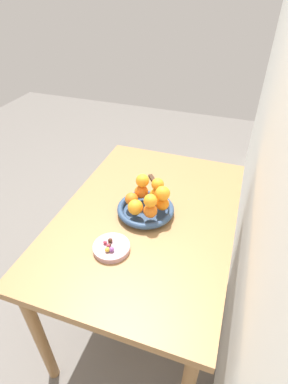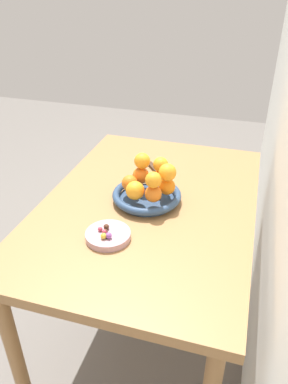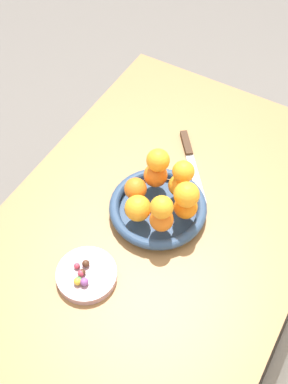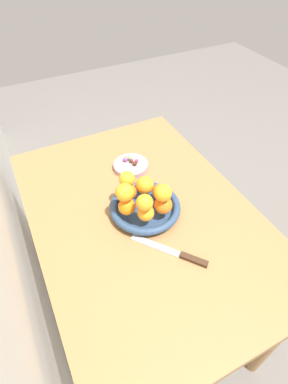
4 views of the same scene
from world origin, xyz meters
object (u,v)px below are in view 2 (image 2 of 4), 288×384
object	(u,v)px
orange_0	(153,194)
candy_ball_1	(106,227)
orange_8	(167,172)
candy_ball_5	(109,236)
orange_4	(130,183)
candy_ball_2	(105,231)
orange_2	(158,178)
candy_ball_4	(104,236)
candy_ball_6	(100,229)
knife	(159,174)
dining_table	(149,221)
orange_1	(167,187)
orange_7	(153,180)
candy_ball_0	(104,236)
candy_dish	(108,235)
candy_ball_3	(105,232)
orange_9	(142,161)
orange_5	(135,190)
orange_6	(161,165)
fruit_bowl	(147,196)
orange_3	(141,175)

from	to	relation	value
orange_0	candy_ball_1	distance (m)	0.21
orange_8	candy_ball_5	bearing A→B (deg)	-23.47
orange_4	candy_ball_2	distance (m)	0.25
orange_2	candy_ball_4	xyz separation A→B (m)	(0.34, -0.08, -0.04)
candy_ball_6	knife	world-z (taller)	candy_ball_6
dining_table	orange_2	xyz separation A→B (m)	(-0.06, 0.02, 0.16)
orange_1	orange_7	distance (m)	0.09
candy_ball_0	candy_dish	bearing A→B (deg)	176.80
orange_8	candy_ball_4	distance (m)	0.32
candy_ball_3	candy_ball_6	world-z (taller)	candy_ball_3
orange_4	orange_9	xyz separation A→B (m)	(-0.06, 0.03, 0.06)
orange_5	orange_6	bearing A→B (deg)	153.47
orange_6	candy_ball_0	xyz separation A→B (m)	(0.34, -0.09, -0.09)
orange_0	candy_ball_2	world-z (taller)	orange_0
fruit_bowl	knife	distance (m)	0.20
orange_4	orange_8	bearing A→B (deg)	92.14
candy_dish	candy_ball_0	distance (m)	0.03
orange_1	candy_ball_1	bearing A→B (deg)	-30.57
fruit_bowl	candy_ball_4	xyz separation A→B (m)	(0.28, -0.06, 0.01)
candy_ball_3	candy_ball_4	world-z (taller)	candy_ball_4
orange_6	fruit_bowl	bearing A→B (deg)	-28.13
orange_1	candy_ball_6	world-z (taller)	orange_1
orange_1	candy_ball_3	xyz separation A→B (m)	(0.26, -0.14, -0.04)
candy_dish	orange_6	world-z (taller)	orange_6
orange_7	orange_0	bearing A→B (deg)	-168.45
orange_6	candy_ball_5	size ratio (longest dim) A/B	2.81
orange_7	knife	world-z (taller)	orange_7
orange_0	candy_ball_4	size ratio (longest dim) A/B	3.17
fruit_bowl	dining_table	bearing A→B (deg)	85.97
orange_2	orange_6	size ratio (longest dim) A/B	1.01
dining_table	candy_ball_0	world-z (taller)	candy_ball_0
dining_table	orange_7	xyz separation A→B (m)	(0.06, 0.03, 0.22)
dining_table	orange_4	xyz separation A→B (m)	(0.01, -0.07, 0.16)
orange_5	candy_ball_1	bearing A→B (deg)	-13.37
candy_dish	candy_ball_3	bearing A→B (deg)	-33.88
orange_5	candy_ball_0	bearing A→B (deg)	-8.26
orange_7	candy_ball_1	world-z (taller)	orange_7
dining_table	orange_0	xyz separation A→B (m)	(0.05, 0.03, 0.16)
orange_9	candy_ball_2	bearing A→B (deg)	-4.98
orange_7	orange_9	size ratio (longest dim) A/B	0.95
candy_ball_2	candy_ball_5	world-z (taller)	candy_ball_5
fruit_bowl	orange_2	distance (m)	0.08
orange_7	candy_ball_3	world-z (taller)	orange_7
orange_6	candy_ball_6	size ratio (longest dim) A/B	3.83
orange_2	orange_8	distance (m)	0.10
candy_ball_5	orange_3	bearing A→B (deg)	179.37
fruit_bowl	orange_2	xyz separation A→B (m)	(-0.06, 0.03, 0.05)
candy_ball_1	knife	bearing A→B (deg)	171.95
orange_3	orange_5	size ratio (longest dim) A/B	0.94
orange_0	candy_ball_2	distance (m)	0.23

